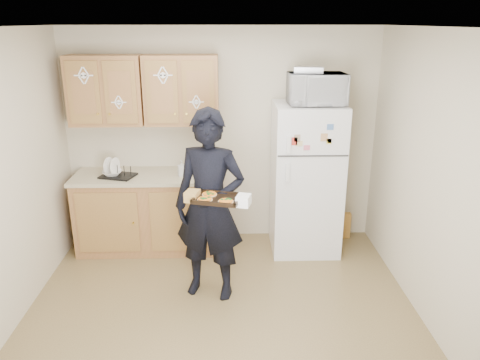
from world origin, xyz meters
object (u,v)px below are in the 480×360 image
object	(u,v)px
refrigerator	(306,179)
dish_rack	(118,171)
microwave	(317,89)
baking_tray	(218,199)
person	(210,206)

from	to	relation	value
refrigerator	dish_rack	distance (m)	2.11
refrigerator	microwave	distance (m)	1.02
microwave	baking_tray	bearing A→B (deg)	-133.08
refrigerator	microwave	world-z (taller)	microwave
person	dish_rack	distance (m)	1.41
dish_rack	microwave	bearing A→B (deg)	-0.93
refrigerator	microwave	bearing A→B (deg)	-40.30
baking_tray	dish_rack	xyz separation A→B (m)	(-1.13, 1.23, -0.12)
refrigerator	person	world-z (taller)	person
person	baking_tray	world-z (taller)	person
refrigerator	person	distance (m)	1.42
person	dish_rack	world-z (taller)	person
refrigerator	baking_tray	distance (m)	1.60
refrigerator	dish_rack	size ratio (longest dim) A/B	4.75
microwave	person	bearing A→B (deg)	-143.13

